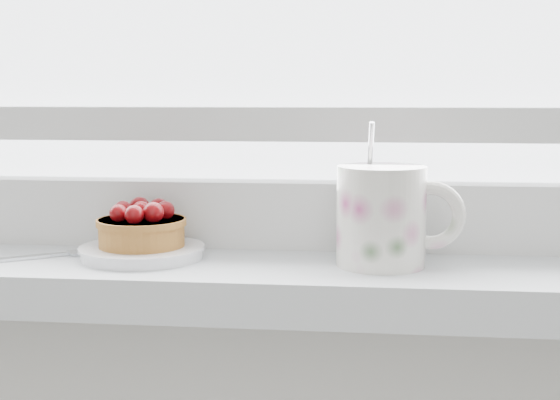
# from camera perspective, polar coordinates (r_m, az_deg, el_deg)

# --- Properties ---
(saucer) EXTENTS (0.12, 0.12, 0.01)m
(saucer) POSITION_cam_1_polar(r_m,az_deg,el_deg) (0.78, -10.04, -3.77)
(saucer) COLOR white
(saucer) RESTS_ON windowsill
(raspberry_tart) EXTENTS (0.09, 0.09, 0.05)m
(raspberry_tart) POSITION_cam_1_polar(r_m,az_deg,el_deg) (0.78, -10.07, -1.93)
(raspberry_tart) COLOR brown
(raspberry_tart) RESTS_ON saucer
(floral_mug) EXTENTS (0.12, 0.09, 0.14)m
(floral_mug) POSITION_cam_1_polar(r_m,az_deg,el_deg) (0.74, 7.66, -1.02)
(floral_mug) COLOR silver
(floral_mug) RESTS_ON windowsill
(fork) EXTENTS (0.16, 0.12, 0.00)m
(fork) POSITION_cam_1_polar(r_m,az_deg,el_deg) (0.81, -17.57, -3.98)
(fork) COLOR silver
(fork) RESTS_ON windowsill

